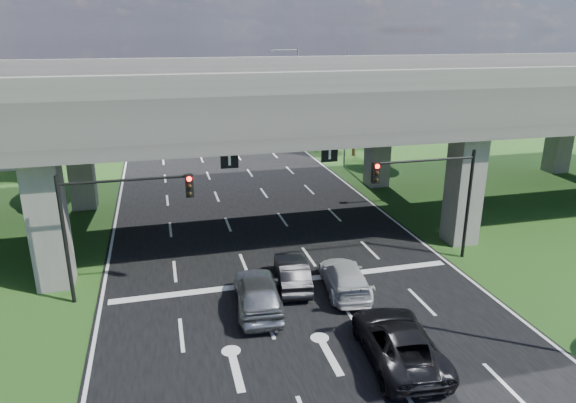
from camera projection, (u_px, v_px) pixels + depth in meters
name	position (u px, v px, depth m)	size (l,w,h in m)	color
ground	(308.00, 318.00, 22.16)	(160.00, 160.00, 0.00)	#204115
road	(262.00, 233.00, 31.35)	(18.00, 120.00, 0.03)	black
overpass	(253.00, 99.00, 30.68)	(80.00, 15.00, 10.00)	#363431
signal_right	(434.00, 187.00, 26.30)	(5.76, 0.54, 6.00)	black
signal_left	(114.00, 212.00, 22.62)	(5.76, 0.54, 6.00)	black
streetlight_far	(342.00, 102.00, 44.74)	(3.38, 0.25, 10.00)	gray
streetlight_beyond	(294.00, 85.00, 59.44)	(3.38, 0.25, 10.00)	gray
tree_left_near	(51.00, 122.00, 41.24)	(4.50, 4.50, 7.80)	black
tree_left_mid	(33.00, 116.00, 48.09)	(3.91, 3.90, 6.76)	black
tree_left_far	(86.00, 95.00, 56.08)	(4.80, 4.80, 8.32)	black
tree_right_near	(356.00, 110.00, 49.54)	(4.20, 4.20, 7.28)	black
tree_right_mid	(354.00, 102.00, 57.70)	(3.91, 3.90, 6.76)	black
tree_right_far	(301.00, 89.00, 63.90)	(4.50, 4.50, 7.80)	black
car_silver	(258.00, 292.00, 22.57)	(1.96, 4.86, 1.66)	gray
car_dark	(292.00, 273.00, 24.71)	(1.44, 4.12, 1.36)	black
car_white	(345.00, 278.00, 24.24)	(1.90, 4.66, 1.35)	#B5B5B5
car_trailing	(398.00, 342.00, 19.12)	(2.50, 5.41, 1.50)	black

